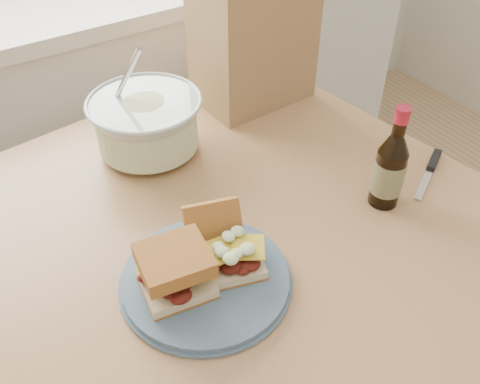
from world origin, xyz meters
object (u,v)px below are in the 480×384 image
coleslaw_bowl (147,126)px  paper_bag (253,32)px  beer_bottle (390,169)px  plate (206,280)px  dining_table (230,264)px

coleslaw_bowl → paper_bag: (0.31, 0.06, 0.11)m
coleslaw_bowl → beer_bottle: coleslaw_bowl is taller
plate → beer_bottle: 0.39m
plate → paper_bag: 0.61m
coleslaw_bowl → beer_bottle: (0.30, -0.40, 0.02)m
plate → beer_bottle: size_ratio=1.30×
plate → beer_bottle: bearing=-2.1°
coleslaw_bowl → paper_bag: 0.33m
plate → coleslaw_bowl: 0.39m
paper_bag → coleslaw_bowl: bearing=-171.8°
plate → coleslaw_bowl: coleslaw_bowl is taller
dining_table → coleslaw_bowl: size_ratio=4.52×
beer_bottle → plate: bearing=-163.1°
coleslaw_bowl → paper_bag: paper_bag is taller
dining_table → beer_bottle: beer_bottle is taller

